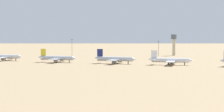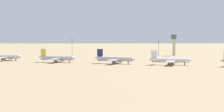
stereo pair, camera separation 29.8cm
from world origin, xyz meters
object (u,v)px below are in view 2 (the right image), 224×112
Objects in this scene: parked_jet_navy_2 at (114,59)px; light_pole_west at (72,47)px; parked_jet_yellow_1 at (57,58)px; parked_jet_white_0 at (5,57)px; control_tower at (174,43)px; light_pole_mid at (159,48)px; parked_jet_white_3 at (170,60)px.

light_pole_west reaches higher than parked_jet_navy_2.
parked_jet_navy_2 is at bearing -1.12° from parked_jet_yellow_1.
parked_jet_navy_2 is (102.62, -0.17, 0.16)m from parked_jet_white_0.
parked_jet_navy_2 is at bearing -97.86° from control_tower.
parked_jet_yellow_1 is 0.97× the size of parked_jet_navy_2.
parked_jet_yellow_1 is at bearing -116.05° from control_tower.
light_pole_mid is (56.85, 116.13, 5.64)m from parked_jet_yellow_1.
light_pole_mid reaches higher than parked_jet_white_0.
parked_jet_white_3 is 137.08m from control_tower.
light_pole_west is (-125.44, 88.33, 6.39)m from parked_jet_white_3.
parked_jet_white_3 is at bearing -35.15° from light_pole_west.
light_pole_west reaches higher than parked_jet_white_3.
parked_jet_white_0 is 1.44× the size of control_tower.
parked_jet_white_3 is at bearing 1.12° from parked_jet_navy_2.
parked_jet_navy_2 is at bearing 175.17° from parked_jet_white_3.
light_pole_mid is (-36.32, 111.09, 5.66)m from parked_jet_white_3.
light_pole_west reaches higher than parked_jet_yellow_1.
parked_jet_white_3 is 117.01m from light_pole_mid.
parked_jet_yellow_1 is 129.42m from light_pole_mid.
control_tower is at bearing 58.83° from parked_jet_yellow_1.
light_pole_mid is (89.12, 22.76, -0.73)m from light_pole_west.
parked_jet_white_3 is (43.78, 1.59, -0.12)m from parked_jet_navy_2.
parked_jet_white_0 is at bearing 170.99° from parked_jet_yellow_1.
parked_jet_yellow_1 is at bearing 176.20° from parked_jet_white_3.
parked_jet_white_0 is 146.41m from parked_jet_white_3.
parked_jet_navy_2 is 113.06m from light_pole_mid.
parked_jet_navy_2 is 1.03× the size of parked_jet_white_3.
control_tower reaches higher than parked_jet_yellow_1.
parked_jet_navy_2 is 2.14× the size of light_pole_mid.
parked_jet_yellow_1 is at bearing -70.94° from light_pole_west.
parked_jet_yellow_1 reaches higher than parked_jet_white_0.
parked_jet_yellow_1 is 93.31m from parked_jet_white_3.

